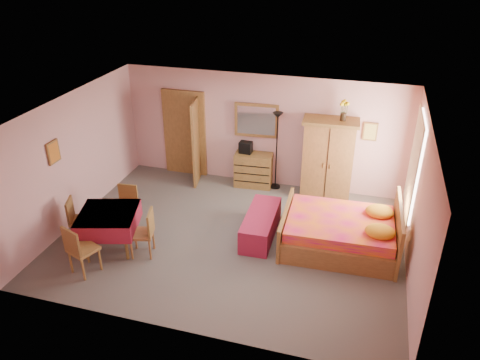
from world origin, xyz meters
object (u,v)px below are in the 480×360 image
(wall_mirror, at_px, (256,120))
(stereo, at_px, (246,147))
(chair_south, at_px, (83,249))
(sunflower_vase, at_px, (344,110))
(bench, at_px, (261,225))
(wardrobe, at_px, (328,160))
(chair_west, at_px, (82,220))
(chest_of_drawers, at_px, (253,170))
(chair_east, at_px, (141,233))
(chair_north, at_px, (126,208))
(bed, at_px, (340,224))
(floor_lamp, at_px, (276,151))
(dining_table, at_px, (110,230))

(wall_mirror, xyz_separation_m, stereo, (-0.20, -0.18, -0.61))
(chair_south, bearing_deg, stereo, 86.18)
(sunflower_vase, distance_m, bench, 2.92)
(wardrobe, relative_size, chair_west, 2.08)
(chest_of_drawers, bearing_deg, stereo, 166.70)
(stereo, bearing_deg, chair_east, -108.54)
(chair_east, bearing_deg, wardrobe, -58.36)
(sunflower_vase, bearing_deg, chair_south, -135.51)
(chair_north, bearing_deg, bed, -178.46)
(wardrobe, bearing_deg, floor_lamp, 170.34)
(wardrobe, bearing_deg, sunflower_vase, 1.28)
(dining_table, bearing_deg, wardrobe, 40.14)
(wall_mirror, bearing_deg, wardrobe, -14.63)
(wall_mirror, relative_size, bench, 0.68)
(bench, height_order, chair_west, chair_west)
(chair_west, bearing_deg, bench, 87.78)
(dining_table, xyz_separation_m, chair_south, (-0.06, -0.77, 0.10))
(wall_mirror, xyz_separation_m, chair_south, (-2.00, -4.11, -1.07))
(bench, bearing_deg, bed, 2.19)
(dining_table, bearing_deg, bed, 16.46)
(floor_lamp, height_order, sunflower_vase, sunflower_vase)
(floor_lamp, bearing_deg, wardrobe, -6.58)
(wardrobe, bearing_deg, dining_table, -142.93)
(sunflower_vase, distance_m, chair_north, 4.84)
(floor_lamp, xyz_separation_m, sunflower_vase, (1.39, -0.12, 1.14))
(bench, bearing_deg, chair_west, -161.63)
(bed, bearing_deg, dining_table, -165.66)
(dining_table, relative_size, chair_west, 1.16)
(dining_table, bearing_deg, sunflower_vase, 38.58)
(chair_south, relative_size, chair_east, 1.05)
(sunflower_vase, bearing_deg, chair_west, -146.31)
(wall_mirror, xyz_separation_m, bed, (2.16, -2.13, -1.06))
(wall_mirror, bearing_deg, chair_west, -133.25)
(chair_south, bearing_deg, chair_east, 66.07)
(chair_south, xyz_separation_m, chair_east, (0.73, 0.73, -0.02))
(chair_north, distance_m, chair_west, 0.87)
(floor_lamp, relative_size, chair_north, 2.10)
(chair_east, bearing_deg, chair_north, 29.41)
(sunflower_vase, relative_size, chair_north, 0.51)
(chair_north, distance_m, chair_east, 1.03)
(stereo, relative_size, dining_table, 0.28)
(wall_mirror, relative_size, wardrobe, 0.54)
(chest_of_drawers, relative_size, chair_west, 0.97)
(bed, xyz_separation_m, dining_table, (-4.10, -1.21, -0.12))
(bed, bearing_deg, stereo, 138.31)
(bed, bearing_deg, chair_west, -168.66)
(dining_table, height_order, chair_south, chair_south)
(wall_mirror, height_order, dining_table, wall_mirror)
(wardrobe, bearing_deg, chair_north, -150.51)
(bed, bearing_deg, chair_north, -175.21)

